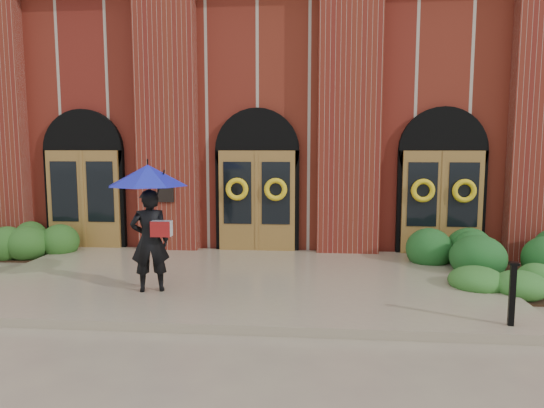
# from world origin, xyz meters

# --- Properties ---
(ground) EXTENTS (90.00, 90.00, 0.00)m
(ground) POSITION_xyz_m (0.00, 0.00, 0.00)
(ground) COLOR gray
(ground) RESTS_ON ground
(landing) EXTENTS (10.00, 5.30, 0.15)m
(landing) POSITION_xyz_m (0.00, 0.15, 0.07)
(landing) COLOR gray
(landing) RESTS_ON ground
(church_building) EXTENTS (16.20, 12.53, 7.00)m
(church_building) POSITION_xyz_m (0.00, 8.78, 3.50)
(church_building) COLOR maroon
(church_building) RESTS_ON ground
(man_with_umbrella) EXTENTS (1.78, 1.78, 2.28)m
(man_with_umbrella) POSITION_xyz_m (-1.49, -0.93, 1.74)
(man_with_umbrella) COLOR black
(man_with_umbrella) RESTS_ON landing
(metal_post) EXTENTS (0.14, 0.14, 0.94)m
(metal_post) POSITION_xyz_m (4.30, -2.14, 0.64)
(metal_post) COLOR black
(metal_post) RESTS_ON landing
(hedge_wall_left) EXTENTS (3.08, 1.23, 0.79)m
(hedge_wall_left) POSITION_xyz_m (-6.25, 2.20, 0.39)
(hedge_wall_left) COLOR #244F1A
(hedge_wall_left) RESTS_ON ground
(hedge_wall_right) EXTENTS (3.40, 1.36, 0.87)m
(hedge_wall_right) POSITION_xyz_m (5.20, 1.45, 0.44)
(hedge_wall_right) COLOR #1B4D1D
(hedge_wall_right) RESTS_ON ground
(hedge_front_right) EXTENTS (1.39, 1.20, 0.49)m
(hedge_front_right) POSITION_xyz_m (5.10, -0.08, 0.25)
(hedge_front_right) COLOR #2B6022
(hedge_front_right) RESTS_ON ground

